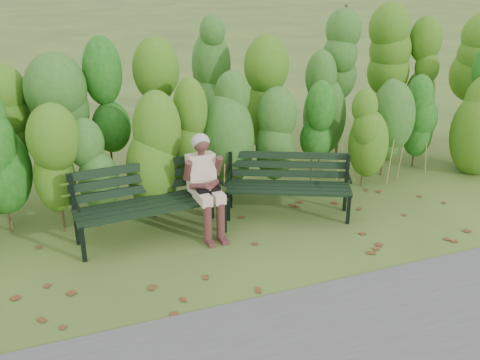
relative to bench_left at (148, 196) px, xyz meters
name	(u,v)px	position (x,y,z in m)	size (l,w,h in m)	color
ground	(251,250)	(1.02, -0.78, -0.53)	(80.00, 80.00, 0.00)	#3B4F24
hedge_band	(201,106)	(1.02, 1.08, 0.73)	(11.04, 1.67, 2.42)	#47381E
leaf_litter	(223,262)	(0.61, -0.94, -0.52)	(5.50, 2.20, 0.01)	brown
bench_left	(148,196)	(0.00, 0.00, 0.00)	(1.82, 0.68, 0.89)	black
bench_right	(288,180)	(1.84, -0.03, -0.05)	(1.68, 1.13, 0.80)	black
seated_woman	(205,179)	(0.67, -0.14, 0.18)	(0.48, 0.71, 1.24)	beige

